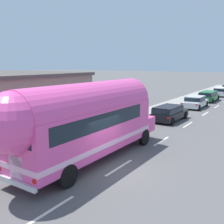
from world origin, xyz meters
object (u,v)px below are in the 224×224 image
(painted_bus, at_px, (84,119))
(car_lead, at_px, (169,112))
(car_fourth, at_px, (221,91))
(car_third, at_px, (209,95))
(car_second, at_px, (195,101))

(painted_bus, height_order, car_lead, painted_bus)
(car_fourth, bearing_deg, painted_bus, -90.25)
(painted_bus, distance_m, car_third, 26.68)
(car_third, distance_m, car_fourth, 7.16)
(car_third, bearing_deg, painted_bus, -89.81)
(painted_bus, xyz_separation_m, car_lead, (-0.06, 11.96, -1.52))
(painted_bus, relative_size, car_third, 2.38)
(car_lead, xyz_separation_m, car_fourth, (0.21, 21.83, 0.00))
(car_second, bearing_deg, car_fourth, 88.82)
(car_lead, bearing_deg, car_fourth, 89.46)
(car_fourth, bearing_deg, car_lead, -90.54)
(painted_bus, distance_m, car_second, 20.44)
(painted_bus, bearing_deg, car_fourth, 89.75)
(car_lead, distance_m, car_second, 8.41)
(painted_bus, distance_m, car_lead, 12.06)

